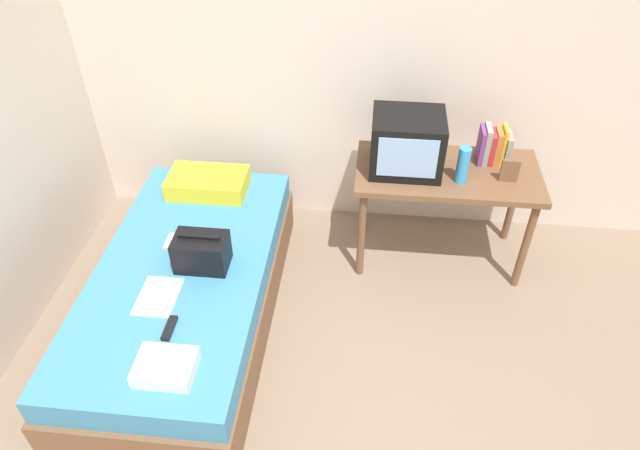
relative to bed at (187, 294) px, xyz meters
The scene contains 14 objects.
ground_plane 1.26m from the bed, 37.39° to the right, with size 8.00×8.00×0.00m, color #84705B.
wall_back 1.91m from the bed, 51.73° to the left, with size 5.20×0.10×2.60m, color beige.
bed is the anchor object (origin of this frame).
desk 1.77m from the bed, 26.58° to the left, with size 1.16×0.60×0.72m.
tv 1.63m from the bed, 31.46° to the left, with size 0.44×0.39×0.36m.
water_bottle 1.84m from the bed, 22.19° to the left, with size 0.07×0.07×0.24m, color #3399DB.
book_row 2.12m from the bed, 26.41° to the left, with size 0.20×0.16×0.25m.
picture_frame 2.09m from the bed, 20.02° to the left, with size 0.11×0.02×0.15m, color brown.
pillow 0.79m from the bed, 91.99° to the left, with size 0.52×0.32×0.12m, color yellow.
handbag 0.36m from the bed, ahead, with size 0.30×0.20×0.23m.
magazine 0.36m from the bed, 101.27° to the right, with size 0.21×0.29×0.01m, color white.
remote_dark 0.54m from the bed, 80.18° to the right, with size 0.04×0.16×0.02m, color black.
remote_silver 0.33m from the bed, 123.87° to the left, with size 0.04×0.14×0.02m, color #B7B7BC.
folded_towel 0.79m from the bed, 78.53° to the right, with size 0.28×0.22×0.08m, color white.
Camera 1 is at (0.06, -1.54, 2.75)m, focal length 32.05 mm.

